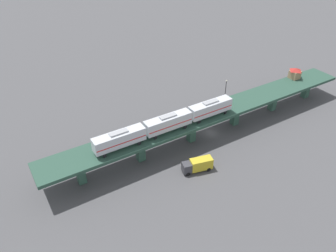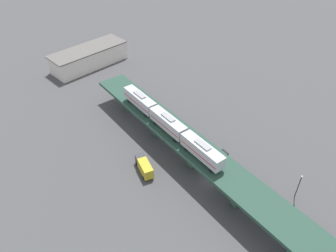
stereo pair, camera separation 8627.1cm
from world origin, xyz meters
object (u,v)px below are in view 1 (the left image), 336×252
Objects in this scene: delivery_truck at (198,165)px; street_lamp at (226,88)px; signal_hut at (295,73)px; subway_train at (168,122)px; street_car_black at (136,140)px; street_car_white at (165,130)px; street_car_green at (182,120)px.

street_lamp is (21.07, -28.47, 2.35)m from delivery_truck.
street_lamp is (10.87, 18.47, -4.49)m from signal_hut.
subway_train is at bearing 11.95° from delivery_truck.
signal_hut is 0.45× the size of delivery_truck.
street_car_black is 0.68× the size of street_lamp.
signal_hut is 0.49× the size of street_lamp.
street_car_white is (7.87, -4.36, -8.40)m from subway_train.
street_lamp reaches higher than street_car_green.
signal_hut is 45.74m from street_car_white.
street_car_green is at bearing -50.91° from subway_train.
street_car_green is 19.78m from street_lamp.
street_car_black is 18.53m from delivery_truck.
street_car_white is 8.78m from street_car_black.
delivery_truck reaches higher than street_car_white.
delivery_truck is (-18.32, 9.14, 0.82)m from street_car_green.
subway_train is 33.05m from street_lamp.
street_lamp is (3.70, -34.86, 3.17)m from street_car_black.
street_car_green is at bearing -86.51° from street_car_black.
signal_hut reaches higher than street_car_green.
subway_train is 5.37× the size of street_lamp.
subway_train is 12.46m from street_car_black.
street_car_black is (8.08, 4.42, -8.40)m from subway_train.
subway_train is 12.31m from street_car_white.
street_car_black is 35.20m from street_lamp.
street_car_black is 15.55m from street_car_green.
street_lamp is at bearing -81.50° from street_car_white.
subway_train reaches higher than street_lamp.
delivery_truck is at bearing 102.25° from signal_hut.
delivery_truck reaches higher than street_car_black.
subway_train is at bearing -151.33° from street_car_black.
street_car_black is at bearing 93.49° from street_car_green.
subway_train is 8.16× the size of street_car_green.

